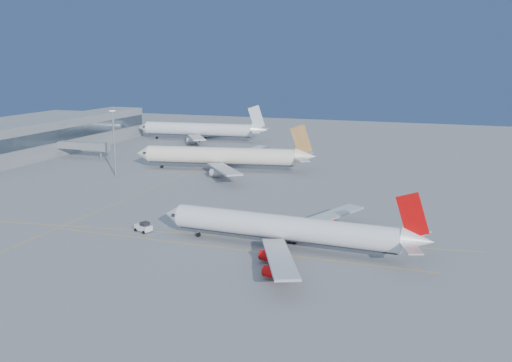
# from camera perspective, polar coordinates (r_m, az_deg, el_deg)

# --- Properties ---
(ground) EXTENTS (500.00, 500.00, 0.00)m
(ground) POSITION_cam_1_polar(r_m,az_deg,el_deg) (140.73, -2.68, -4.75)
(ground) COLOR slate
(ground) RESTS_ON ground
(terminal) EXTENTS (18.40, 110.00, 15.00)m
(terminal) POSITION_cam_1_polar(r_m,az_deg,el_deg) (269.30, -18.86, 4.46)
(terminal) COLOR gray
(terminal) RESTS_ON ground
(jet_bridge) EXTENTS (23.60, 3.60, 6.90)m
(jet_bridge) POSITION_cam_1_polar(r_m,az_deg,el_deg) (246.27, -16.67, 3.38)
(jet_bridge) COLOR gray
(jet_bridge) RESTS_ON ground
(taxiway_lines) EXTENTS (118.86, 140.00, 0.02)m
(taxiway_lines) POSITION_cam_1_polar(r_m,az_deg,el_deg) (152.10, -6.94, -3.51)
(taxiway_lines) COLOR #DAA20C
(taxiway_lines) RESTS_ON ground
(airliner_virgin) EXTENTS (61.70, 55.39, 15.22)m
(airliner_virgin) POSITION_cam_1_polar(r_m,az_deg,el_deg) (124.93, 3.28, -4.78)
(airliner_virgin) COLOR white
(airliner_virgin) RESTS_ON ground
(airliner_etihad) EXTENTS (67.78, 61.92, 17.74)m
(airliner_etihad) POSITION_cam_1_polar(r_m,az_deg,el_deg) (211.10, -3.18, 2.52)
(airliner_etihad) COLOR #F2E6CE
(airliner_etihad) RESTS_ON ground
(airliner_third) EXTENTS (68.61, 63.03, 18.40)m
(airliner_third) POSITION_cam_1_polar(r_m,az_deg,el_deg) (288.10, -5.47, 5.15)
(airliner_third) COLOR white
(airliner_third) RESTS_ON ground
(pushback_tug) EXTENTS (4.88, 3.89, 2.47)m
(pushback_tug) POSITION_cam_1_polar(r_m,az_deg,el_deg) (140.33, -11.18, -4.54)
(pushback_tug) COLOR white
(pushback_tug) RESTS_ON ground
(light_mast) EXTENTS (2.06, 2.06, 23.78)m
(light_mast) POSITION_cam_1_polar(r_m,az_deg,el_deg) (203.91, -14.03, 4.28)
(light_mast) COLOR gray
(light_mast) RESTS_ON ground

